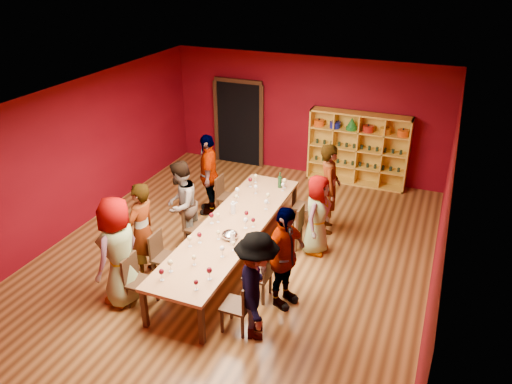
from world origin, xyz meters
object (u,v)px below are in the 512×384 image
person_left_1 (142,230)px  person_right_1 (284,258)px  chair_person_right_1 (262,273)px  person_left_0 (118,252)px  spittoon_bowl (230,235)px  chair_person_left_1 (162,254)px  chair_person_left_2 (193,224)px  person_right_3 (317,215)px  wine_bottle (280,182)px  tasting_table (232,228)px  person_left_4 (209,174)px  chair_person_right_3 (295,224)px  chair_person_right_4 (308,204)px  chair_person_right_0 (241,303)px  chair_person_left_4 (224,194)px  shelving_unit (358,145)px  person_right_0 (257,287)px  chair_person_left_0 (137,278)px  person_left_2 (181,205)px  person_right_4 (329,188)px

person_left_1 → person_right_1: size_ratio=1.01×
chair_person_right_1 → person_right_1: (0.37, 0.00, 0.39)m
person_left_0 → spittoon_bowl: bearing=136.1°
chair_person_left_1 → chair_person_left_2: bearing=90.0°
person_left_1 → person_right_3: 3.21m
person_left_1 → spittoon_bowl: bearing=114.9°
wine_bottle → tasting_table: bearing=-98.2°
tasting_table → person_right_1: (1.28, -0.84, 0.19)m
person_left_4 → chair_person_right_3: person_left_4 is taller
person_left_1 → chair_person_right_1: person_left_1 is taller
person_left_0 → chair_person_right_3: size_ratio=2.11×
person_left_1 → chair_person_right_3: bearing=134.5°
person_left_1 → chair_person_right_4: size_ratio=2.00×
chair_person_right_0 → chair_person_right_4: same height
chair_person_left_4 → chair_person_right_0: size_ratio=1.00×
person_right_1 → chair_person_right_3: 1.81m
shelving_unit → chair_person_right_3: shelving_unit is taller
person_right_0 → person_right_3: person_right_0 is taller
chair_person_left_0 → chair_person_right_4: same height
tasting_table → spittoon_bowl: size_ratio=15.32×
shelving_unit → person_left_1: (-2.67, -5.28, -0.09)m
chair_person_left_4 → person_right_0: size_ratio=0.51×
chair_person_left_1 → wine_bottle: (1.17, 2.80, 0.38)m
chair_person_left_0 → person_left_2: size_ratio=0.51×
chair_person_left_1 → wine_bottle: size_ratio=2.61×
person_left_4 → person_right_3: person_left_4 is taller
shelving_unit → person_right_4: 2.54m
person_left_4 → chair_person_right_0: 3.94m
chair_person_left_1 → wine_bottle: wine_bottle is taller
chair_person_right_3 → person_right_4: size_ratio=0.47×
chair_person_left_1 → chair_person_left_4: size_ratio=1.00×
chair_person_left_1 → person_left_2: (-0.24, 1.13, 0.38)m
shelving_unit → chair_person_left_0: 6.49m
person_left_2 → chair_person_right_1: bearing=56.1°
chair_person_right_0 → chair_person_left_2: bearing=134.6°
chair_person_left_1 → person_left_4: (-0.36, 2.55, 0.41)m
person_right_0 → shelving_unit: bearing=-23.3°
chair_person_left_1 → chair_person_left_4: (0.00, 2.55, 0.00)m
person_left_0 → chair_person_left_1: bearing=161.5°
chair_person_left_4 → person_right_0: bearing=-57.6°
chair_person_left_2 → person_left_1: bearing=-107.8°
tasting_table → person_left_1: 1.61m
chair_person_right_1 → person_right_0: bearing=-73.5°
tasting_table → person_left_2: size_ratio=2.58×
person_right_3 → person_right_4: (-0.01, 0.89, 0.15)m
chair_person_right_1 → person_right_1: person_right_1 is taller
chair_person_left_1 → person_right_4: size_ratio=0.47×
person_left_4 → person_right_3: bearing=52.6°
shelving_unit → chair_person_right_3: 3.50m
chair_person_left_0 → chair_person_left_4: same height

